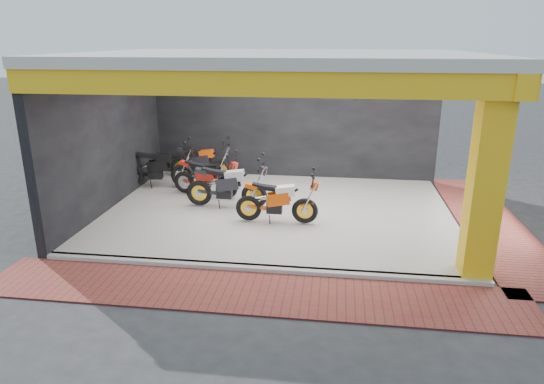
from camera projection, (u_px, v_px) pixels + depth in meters
The scene contains 16 objects.
ground at pixel (266, 248), 9.64m from camera, with size 80.00×80.00×0.00m, color #2D2D30.
showroom_floor at pixel (279, 212), 11.52m from camera, with size 8.00×6.00×0.10m, color beige.
showroom_ceiling at pixel (279, 57), 10.44m from camera, with size 8.40×6.40×0.20m, color beige.
back_wall at pixel (292, 120), 13.93m from camera, with size 8.20×0.20×3.50m, color black.
left_wall at pixel (108, 137), 11.53m from camera, with size 0.20×6.20×3.50m, color black.
corner_column at pixel (486, 181), 7.92m from camera, with size 0.50×0.50×3.50m, color yellow.
header_beam_front at pixel (257, 83), 7.70m from camera, with size 8.40×0.30×0.40m, color yellow.
header_beam_right at pixel (471, 73), 10.02m from camera, with size 0.30×6.40×0.40m, color yellow.
floor_kerb at pixel (258, 269), 8.66m from camera, with size 8.00×0.20×0.10m, color beige.
paver_front at pixel (251, 292), 7.94m from camera, with size 9.00×1.40×0.03m, color maroon.
paver_right at pixel (490, 223), 10.91m from camera, with size 1.40×7.00×0.03m, color maroon.
moto_hero at pixel (305, 199), 10.44m from camera, with size 1.92×0.71×1.17m, color #D74A09, non-canonical shape.
moto_row_a at pixel (254, 183), 11.35m from camera, with size 2.08×0.77×1.27m, color black, non-canonical shape.
moto_row_b at pixel (227, 176), 12.12m from camera, with size 1.92×0.71×1.17m, color #B21F12, non-canonical shape.
moto_row_c at pixel (221, 160), 13.80m from camera, with size 1.90×0.71×1.16m, color black, non-canonical shape.
moto_row_d at pixel (182, 164), 13.01m from camera, with size 2.12×0.79×1.30m, color black, non-canonical shape.
Camera 1 is at (1.30, -8.76, 3.98)m, focal length 32.00 mm.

